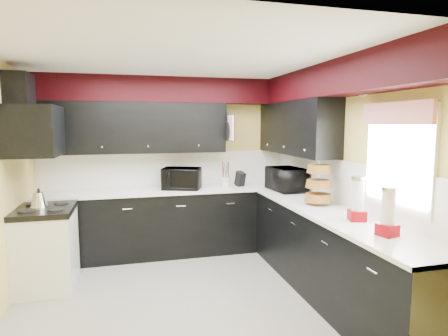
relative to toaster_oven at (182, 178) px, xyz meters
name	(u,v)px	position (x,y,z in m)	size (l,w,h in m)	color
ground	(188,300)	(-0.16, -1.46, -1.09)	(3.60, 3.60, 0.00)	gray
wall_back	(168,165)	(-0.16, 0.34, 0.16)	(3.60, 0.06, 2.50)	#E0C666
wall_right	(343,177)	(1.64, -1.46, 0.16)	(0.06, 3.60, 2.50)	#E0C666
ceiling	(185,58)	(-0.16, -1.46, 1.41)	(3.60, 3.60, 0.06)	white
cab_back	(171,223)	(-0.16, 0.04, -0.64)	(3.60, 0.60, 0.90)	black
cab_right	(331,256)	(1.34, -1.76, -0.64)	(0.60, 3.00, 0.90)	black
counter_back	(170,190)	(-0.16, 0.04, -0.17)	(3.62, 0.64, 0.04)	white
counter_right	(332,213)	(1.34, -1.76, -0.17)	(0.64, 3.02, 0.04)	white
splash_back	(168,169)	(-0.16, 0.33, 0.10)	(3.60, 0.02, 0.50)	white
splash_right	(342,183)	(1.63, -1.46, 0.10)	(0.02, 3.60, 0.50)	white
upper_back	(132,128)	(-0.66, 0.16, 0.71)	(2.60, 0.35, 0.70)	black
upper_right	(296,128)	(1.47, -0.56, 0.71)	(0.35, 1.80, 0.70)	black
soffit_back	(168,90)	(-0.16, 0.16, 1.24)	(3.60, 0.36, 0.35)	black
soffit_right	(341,79)	(1.46, -1.64, 1.24)	(0.36, 3.24, 0.35)	black
stove	(47,250)	(-1.66, -0.71, -0.66)	(0.60, 0.75, 0.86)	white
cooktop	(44,210)	(-1.66, -0.71, -0.20)	(0.62, 0.77, 0.06)	black
hood	(35,131)	(-1.71, -0.71, 0.69)	(0.50, 0.78, 0.55)	black
hood_duct	(19,92)	(-1.84, -0.71, 1.11)	(0.24, 0.40, 0.40)	black
window	(398,158)	(1.63, -2.36, 0.46)	(0.03, 0.86, 0.96)	white
valance	(396,113)	(1.57, -2.36, 0.86)	(0.04, 0.88, 0.20)	red
pan_top	(226,114)	(0.66, 0.09, 0.91)	(0.03, 0.22, 0.40)	black
pan_mid	(228,131)	(0.66, -0.04, 0.66)	(0.03, 0.28, 0.46)	black
pan_low	(223,133)	(0.66, 0.22, 0.63)	(0.03, 0.24, 0.42)	black
cut_board	(231,128)	(0.67, -0.16, 0.71)	(0.03, 0.26, 0.35)	white
baskets	(318,184)	(1.36, -1.41, 0.09)	(0.27, 0.27, 0.50)	brown
deco_plate	(363,85)	(1.61, -1.81, 1.16)	(0.03, 0.24, 0.24)	white
toaster_oven	(182,178)	(0.00, 0.00, 0.00)	(0.52, 0.43, 0.30)	black
microwave	(287,179)	(1.38, -0.50, 0.01)	(0.57, 0.39, 0.32)	black
utensil_crock	(226,182)	(0.64, 0.00, -0.08)	(0.13, 0.13, 0.14)	silver
knife_block	(240,179)	(0.87, 0.01, -0.04)	(0.10, 0.14, 0.21)	black
kettle	(39,200)	(-1.72, -0.65, -0.09)	(0.18, 0.18, 0.17)	silver
dispenser_a	(358,200)	(1.37, -2.16, 0.05)	(0.15, 0.15, 0.40)	#650101
dispenser_b	(388,213)	(1.32, -2.65, 0.04)	(0.14, 0.14, 0.38)	maroon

